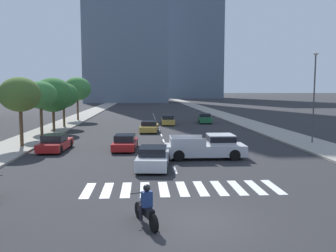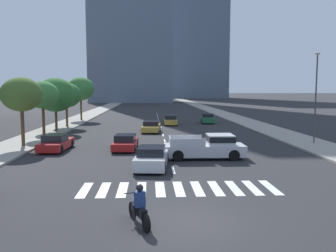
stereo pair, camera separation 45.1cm
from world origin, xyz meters
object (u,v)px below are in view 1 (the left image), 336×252
object	(u,v)px
sedan_gold_1	(168,120)
street_tree_fourth	(63,95)
pickup_truck	(209,147)
sedan_silver_0	(153,158)
street_lamp_east	(314,91)
sedan_gold_2	(149,127)
motorcycle_lead	(146,209)
sedan_red_3	(55,143)
sedan_green_4	(205,119)
sedan_red_5	(125,143)
street_tree_nearest	(20,95)
street_tree_fifth	(77,89)
street_tree_third	(53,95)
street_tree_second	(41,95)

from	to	relation	value
sedan_gold_1	street_tree_fourth	distance (m)	13.89
pickup_truck	sedan_silver_0	size ratio (longest dim) A/B	1.23
street_lamp_east	street_tree_fourth	distance (m)	28.83
pickup_truck	sedan_gold_2	xyz separation A→B (m)	(-3.85, 15.44, -0.24)
motorcycle_lead	sedan_silver_0	xyz separation A→B (m)	(0.51, 9.08, 0.03)
sedan_silver_0	sedan_red_3	world-z (taller)	sedan_silver_0
sedan_silver_0	sedan_green_4	distance (m)	29.36
street_tree_fourth	motorcycle_lead	bearing A→B (deg)	-73.01
sedan_gold_2	sedan_red_5	world-z (taller)	sedan_gold_2
pickup_truck	sedan_red_3	distance (m)	11.99
motorcycle_lead	street_lamp_east	xyz separation A→B (m)	(14.61, 17.49, 4.03)
sedan_gold_2	sedan_red_5	bearing A→B (deg)	174.60
street_tree_nearest	sedan_red_5	bearing A→B (deg)	-9.04
sedan_red_5	street_lamp_east	xyz separation A→B (m)	(16.15, 1.75, 4.05)
sedan_red_5	street_tree_fifth	bearing A→B (deg)	20.56
sedan_gold_1	street_tree_fourth	size ratio (longest dim) A/B	0.87
street_tree_fifth	pickup_truck	bearing A→B (deg)	-64.47
sedan_gold_2	street_tree_nearest	bearing A→B (deg)	139.04
street_tree_nearest	sedan_red_3	bearing A→B (deg)	-25.65
street_tree_nearest	street_tree_third	world-z (taller)	street_tree_third
motorcycle_lead	sedan_red_3	world-z (taller)	motorcycle_lead
street_lamp_east	street_tree_fifth	size ratio (longest dim) A/B	1.21
street_tree_fourth	street_tree_fifth	bearing A→B (deg)	90.00
street_tree_fifth	sedan_red_5	bearing A→B (deg)	-72.18
street_lamp_east	street_tree_fifth	distance (m)	34.64
pickup_truck	street_tree_second	distance (m)	18.41
street_tree_fourth	street_tree_fifth	distance (m)	9.37
motorcycle_lead	street_lamp_east	distance (m)	23.14
sedan_gold_2	sedan_green_4	bearing A→B (deg)	-33.54
sedan_green_4	sedan_gold_1	bearing A→B (deg)	-64.38
sedan_gold_1	sedan_gold_2	size ratio (longest dim) A/B	1.01
sedan_gold_2	sedan_green_4	xyz separation A→B (m)	(8.02, 10.06, 0.04)
street_lamp_east	street_tree_nearest	size ratio (longest dim) A/B	1.38
sedan_gold_1	street_tree_fifth	xyz separation A→B (m)	(-13.16, 6.52, 4.23)
pickup_truck	street_lamp_east	bearing A→B (deg)	29.95
street_lamp_east	sedan_red_5	bearing A→B (deg)	-173.80
sedan_gold_1	sedan_gold_2	bearing A→B (deg)	-16.07
pickup_truck	sedan_red_3	world-z (taller)	pickup_truck
sedan_silver_0	street_tree_fifth	xyz separation A→B (m)	(-10.46, 32.83, 4.19)
sedan_silver_0	street_tree_second	distance (m)	17.61
motorcycle_lead	street_tree_fourth	xyz separation A→B (m)	(-9.95, 32.57, 3.44)
street_tree_third	sedan_gold_1	bearing A→B (deg)	31.08
pickup_truck	sedan_red_5	xyz separation A→B (m)	(-5.96, 3.93, -0.25)
sedan_red_3	street_tree_nearest	bearing A→B (deg)	66.99
sedan_red_5	pickup_truck	bearing A→B (deg)	-120.63
sedan_gold_2	sedan_silver_0	bearing A→B (deg)	-175.19
motorcycle_lead	sedan_red_3	distance (m)	17.10
sedan_gold_1	street_tree_second	world-z (taller)	street_tree_second
sedan_green_4	street_lamp_east	xyz separation A→B (m)	(6.02, -19.82, 4.00)
motorcycle_lead	street_tree_fourth	distance (m)	34.23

